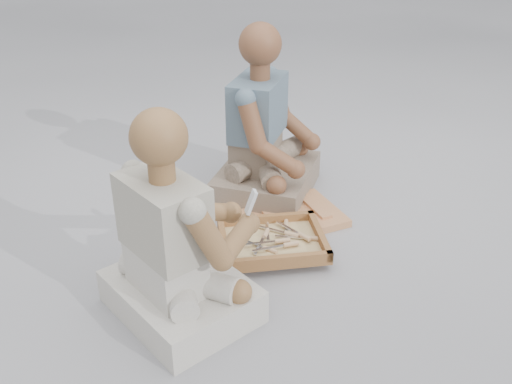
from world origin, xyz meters
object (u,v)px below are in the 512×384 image
carved_panel (284,218)px  tool_tray (272,242)px  companion (265,141)px  craftsman (176,250)px

carved_panel → tool_tray: 0.29m
carved_panel → companion: 0.45m
companion → tool_tray: bearing=20.2°
craftsman → companion: companion is taller
craftsman → tool_tray: bearing=97.2°
tool_tray → craftsman: bearing=-162.4°
craftsman → companion: (0.82, 0.71, 0.02)m
tool_tray → companion: (0.28, 0.54, 0.25)m
tool_tray → companion: size_ratio=0.62×
carved_panel → companion: companion is taller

